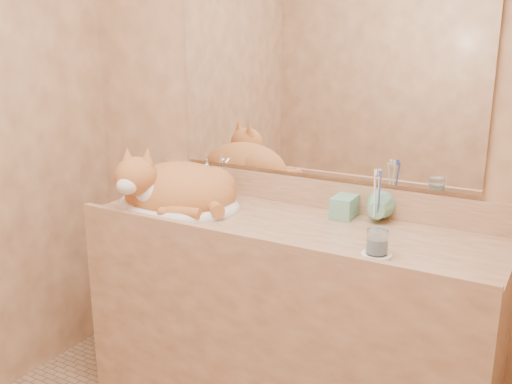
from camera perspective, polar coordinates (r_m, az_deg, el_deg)
The scene contains 12 objects.
wall_back at distance 2.34m, azimuth 6.43°, elevation 7.99°, with size 2.40×0.02×2.50m, color #946443.
vanity_counter at distance 2.36m, azimuth 3.05°, elevation -13.05°, with size 1.60×0.55×0.85m, color #8F5E40, non-canonical shape.
mirror at distance 2.32m, azimuth 6.41°, elevation 11.39°, with size 1.30×0.02×0.80m, color white.
sink_basin at distance 2.41m, azimuth -7.80°, elevation 0.49°, with size 0.53×0.45×0.17m, color white, non-canonical shape.
faucet at distance 2.57m, azimuth -5.00°, elevation 1.37°, with size 0.04×0.11×0.15m, color white, non-canonical shape.
cat at distance 2.40m, azimuth -8.19°, elevation 0.48°, with size 0.49×0.40×0.26m, color #AF5C28, non-canonical shape.
soap_dispenser at distance 2.21m, azimuth 8.34°, elevation -0.56°, with size 0.09×0.09×0.19m, color #6EB195.
toothbrush_cup at distance 2.20m, azimuth 11.91°, elevation -1.99°, with size 0.11×0.11×0.11m, color #6EB195.
toothbrushes at distance 2.18m, azimuth 12.02°, elevation -0.03°, with size 0.04×0.04×0.22m, color white, non-canonical shape.
saucer at distance 1.91m, azimuth 11.95°, elevation -6.21°, with size 0.10×0.10×0.01m, color white.
water_glass at distance 1.89m, azimuth 12.02°, elevation -4.90°, with size 0.07×0.07×0.08m, color silver.
lotion_bottle at distance 2.71m, azimuth -8.79°, elevation 1.55°, with size 0.05×0.05×0.12m, color white.
Camera 1 is at (0.93, -1.13, 1.54)m, focal length 40.00 mm.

